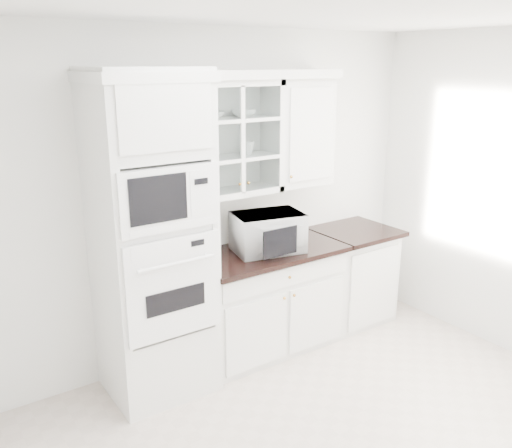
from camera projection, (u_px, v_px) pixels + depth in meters
room_shell at (326, 171)px, 3.35m from camera, size 4.00×3.50×2.70m
oven_column at (153, 240)px, 3.89m from camera, size 0.76×0.68×2.40m
base_cabinet_run at (266, 299)px, 4.68m from camera, size 1.32×0.67×0.92m
extra_base_cabinet at (351, 274)px, 5.22m from camera, size 0.72×0.67×0.92m
upper_cabinet_glass at (231, 138)px, 4.26m from camera, size 0.80×0.33×0.90m
upper_cabinet_solid at (298, 132)px, 4.62m from camera, size 0.55×0.33×0.90m
crown_molding at (220, 75)px, 4.04m from camera, size 2.14×0.38×0.07m
countertop_microwave at (267, 232)px, 4.47m from camera, size 0.64×0.57×0.32m
bowl_a at (207, 115)px, 4.08m from camera, size 0.24×0.24×0.06m
bowl_b at (243, 113)px, 4.29m from camera, size 0.24×0.24×0.06m
cup_a at (208, 151)px, 4.19m from camera, size 0.17×0.17×0.11m
cup_b at (247, 148)px, 4.35m from camera, size 0.12×0.12×0.11m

